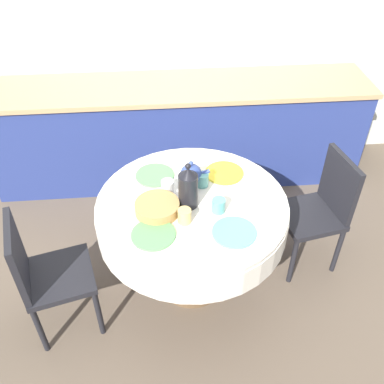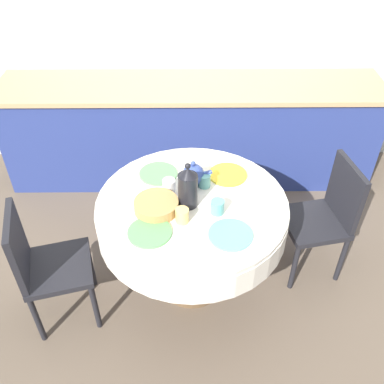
{
  "view_description": "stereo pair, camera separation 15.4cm",
  "coord_description": "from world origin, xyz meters",
  "views": [
    {
      "loc": [
        -0.17,
        -1.94,
        2.49
      ],
      "look_at": [
        0.0,
        0.0,
        0.86
      ],
      "focal_mm": 40.0,
      "sensor_mm": 36.0,
      "label": 1
    },
    {
      "loc": [
        -0.02,
        -1.95,
        2.49
      ],
      "look_at": [
        0.0,
        0.0,
        0.86
      ],
      "focal_mm": 40.0,
      "sensor_mm": 36.0,
      "label": 2
    }
  ],
  "objects": [
    {
      "name": "plate_near_right",
      "position": [
        0.21,
        -0.28,
        0.78
      ],
      "size": [
        0.25,
        0.25,
        0.01
      ],
      "primitive_type": "cylinder",
      "color": "#60BCB7",
      "rests_on": "dining_table"
    },
    {
      "name": "cup_near_left",
      "position": [
        -0.06,
        -0.17,
        0.82
      ],
      "size": [
        0.08,
        0.08,
        0.09
      ],
      "primitive_type": "cylinder",
      "color": "#DBB766",
      "rests_on": "dining_table"
    },
    {
      "name": "chair_right",
      "position": [
        -0.9,
        -0.24,
        0.5
      ],
      "size": [
        0.49,
        0.49,
        0.89
      ],
      "rotation": [
        0.0,
        0.0,
        -1.31
      ],
      "color": "black",
      "rests_on": "ground_plane"
    },
    {
      "name": "kitchen_counter",
      "position": [
        0.0,
        1.33,
        0.45
      ],
      "size": [
        3.24,
        0.64,
        0.91
      ],
      "color": "navy",
      "rests_on": "ground_plane"
    },
    {
      "name": "wall_back",
      "position": [
        0.0,
        1.66,
        1.3
      ],
      "size": [
        7.0,
        0.05,
        2.6
      ],
      "color": "beige",
      "rests_on": "ground_plane"
    },
    {
      "name": "cup_far_left",
      "position": [
        -0.14,
        0.1,
        0.82
      ],
      "size": [
        0.08,
        0.08,
        0.09
      ],
      "primitive_type": "cylinder",
      "color": "white",
      "rests_on": "dining_table"
    },
    {
      "name": "cup_far_right",
      "position": [
        0.08,
        0.16,
        0.82
      ],
      "size": [
        0.08,
        0.08,
        0.09
      ],
      "primitive_type": "cylinder",
      "color": "#5BA39E",
      "rests_on": "dining_table"
    },
    {
      "name": "cup_near_right",
      "position": [
        0.15,
        -0.09,
        0.82
      ],
      "size": [
        0.08,
        0.08,
        0.09
      ],
      "primitive_type": "cylinder",
      "color": "#5BA39E",
      "rests_on": "dining_table"
    },
    {
      "name": "teapot",
      "position": [
        0.01,
        0.17,
        0.86
      ],
      "size": [
        0.19,
        0.14,
        0.18
      ],
      "color": "#33478E",
      "rests_on": "dining_table"
    },
    {
      "name": "plate_near_left",
      "position": [
        -0.24,
        -0.26,
        0.78
      ],
      "size": [
        0.25,
        0.25,
        0.01
      ],
      "primitive_type": "cylinder",
      "color": "#5BA85B",
      "rests_on": "dining_table"
    },
    {
      "name": "chair_left",
      "position": [
        0.91,
        0.18,
        0.5
      ],
      "size": [
        0.47,
        0.47,
        0.89
      ],
      "rotation": [
        0.0,
        0.0,
        -4.51
      ],
      "color": "black",
      "rests_on": "ground_plane"
    },
    {
      "name": "ground_plane",
      "position": [
        0.0,
        0.0,
        0.0
      ],
      "size": [
        12.0,
        12.0,
        0.0
      ],
      "primitive_type": "plane",
      "color": "brown"
    },
    {
      "name": "plate_far_right",
      "position": [
        0.24,
        0.26,
        0.78
      ],
      "size": [
        0.25,
        0.25,
        0.01
      ],
      "primitive_type": "cylinder",
      "color": "yellow",
      "rests_on": "dining_table"
    },
    {
      "name": "coffee_carafe",
      "position": [
        -0.02,
        -0.02,
        0.91
      ],
      "size": [
        0.12,
        0.12,
        0.3
      ],
      "color": "black",
      "rests_on": "dining_table"
    },
    {
      "name": "bread_basket",
      "position": [
        -0.21,
        -0.07,
        0.81
      ],
      "size": [
        0.26,
        0.26,
        0.07
      ],
      "primitive_type": "cylinder",
      "color": "#AD844C",
      "rests_on": "dining_table"
    },
    {
      "name": "plate_far_left",
      "position": [
        -0.22,
        0.28,
        0.78
      ],
      "size": [
        0.25,
        0.25,
        0.01
      ],
      "primitive_type": "cylinder",
      "color": "#5BA85B",
      "rests_on": "dining_table"
    },
    {
      "name": "dining_table",
      "position": [
        0.0,
        0.0,
        0.65
      ],
      "size": [
        1.18,
        1.18,
        0.78
      ],
      "color": "brown",
      "rests_on": "ground_plane"
    }
  ]
}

